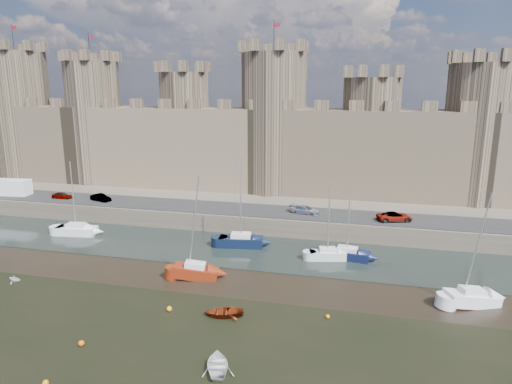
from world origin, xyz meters
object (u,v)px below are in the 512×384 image
Objects in this scene: car_3 at (395,217)px; sailboat_4 at (195,271)px; sailboat_5 at (471,297)px; car_2 at (305,210)px; van at (11,188)px; car_1 at (101,198)px; sailboat_2 at (327,254)px; sailboat_1 at (241,241)px; sailboat_3 at (347,253)px; car_0 at (62,196)px; sailboat_0 at (76,230)px.

sailboat_4 is (-21.31, -18.44, -2.34)m from car_3.
sailboat_5 reaches higher than car_3.
van is (-48.75, -0.42, 0.71)m from car_2.
car_1 is at bearing 71.51° from car_3.
sailboat_2 is (52.97, -10.08, -3.06)m from van.
sailboat_1 is at bearing -89.24° from car_1.
car_3 is at bearing 65.26° from sailboat_3.
sailboat_1 is (32.14, -8.09, -2.18)m from car_0.
sailboat_3 is (55.24, -9.30, -3.09)m from van.
sailboat_0 is 36.97m from sailboat_3.
sailboat_2 reaches higher than sailboat_3.
sailboat_1 is (23.50, 0.90, 0.06)m from sailboat_0.
car_2 is 0.46× the size of sailboat_3.
car_1 is 0.32× the size of sailboat_4.
sailboat_4 is at bearing 112.67° from car_3.
van is 0.66× the size of sailboat_2.
car_0 is 46.58m from sailboat_3.
sailboat_4 is (30.01, -18.66, -2.24)m from car_0.
sailboat_0 is (1.67, -9.00, -2.30)m from car_1.
sailboat_5 is at bearing -108.60° from car_0.
sailboat_0 is 23.46m from sailboat_4.
sailboat_3 is at bearing -7.40° from sailboat_0.
car_3 is at bearing 86.29° from sailboat_5.
car_0 is 33.22m from sailboat_1.
sailboat_1 is (-6.98, -8.66, -2.24)m from car_2.
sailboat_4 reaches higher than sailboat_3.
sailboat_0 is 0.92× the size of sailboat_1.
sailboat_5 is (57.59, -18.29, -2.27)m from car_0.
sailboat_5 is (25.45, -10.20, -0.08)m from sailboat_1.
sailboat_2 reaches higher than car_1.
van is 56.10m from sailboat_3.
sailboat_3 is (13.47, -1.07, -0.14)m from sailboat_1.
car_0 is 9.66m from van.
sailboat_4 reaches higher than van.
sailboat_3 is (38.64, -9.17, -2.37)m from car_1.
sailboat_2 is (34.70, -0.95, -0.04)m from sailboat_0.
sailboat_1 is 1.22× the size of sailboat_2.
sailboat_1 is at bearing -176.69° from sailboat_3.
sailboat_0 reaches higher than car_0.
car_2 is at bearing 98.03° from sailboat_2.
sailboat_5 reaches higher than car_0.
car_0 is 35.41m from sailboat_4.
sailboat_2 reaches higher than car_0.
sailboat_5 is (50.62, -18.30, -2.32)m from car_1.
car_3 is at bearing 4.48° from sailboat_0.
sailboat_4 is at bearing -122.85° from car_0.
van is at bearing 160.13° from sailboat_1.
car_0 is 0.31× the size of sailboat_0.
sailboat_5 is (6.26, -18.07, -2.37)m from car_3.
sailboat_0 is 0.91× the size of sailboat_4.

